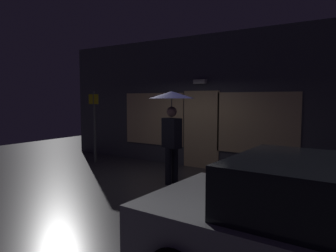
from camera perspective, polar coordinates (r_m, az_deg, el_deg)
name	(u,v)px	position (r m, az deg, el deg)	size (l,w,h in m)	color
ground_plane	(157,185)	(7.29, -2.09, -10.77)	(18.00, 18.00, 0.00)	#423F44
building_facade	(204,103)	(9.02, 6.57, 4.22)	(10.07, 0.48, 3.76)	#4C4C56
person_with_umbrella	(172,114)	(7.17, 0.68, 2.19)	(1.05, 1.05, 2.15)	black
street_sign_post	(94,122)	(9.87, -13.27, 0.71)	(0.40, 0.07, 2.21)	#595B60
sidewalk_bollard	(253,171)	(7.64, 15.30, -7.99)	(0.29, 0.29, 0.57)	slate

